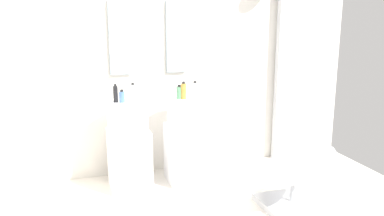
% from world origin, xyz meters
% --- Properties ---
extents(rear_partition, '(4.80, 0.10, 2.60)m').
position_xyz_m(rear_partition, '(0.00, 1.65, 1.30)').
color(rear_partition, silver).
rests_on(rear_partition, ground_plane).
extents(pedestal_sink_left, '(0.40, 0.40, 1.01)m').
position_xyz_m(pedestal_sink_left, '(-0.30, 1.21, 0.46)').
color(pedestal_sink_left, white).
rests_on(pedestal_sink_left, ground_plane).
extents(pedestal_sink_right, '(0.40, 0.40, 1.01)m').
position_xyz_m(pedestal_sink_right, '(0.30, 1.21, 0.46)').
color(pedestal_sink_right, white).
rests_on(pedestal_sink_right, ground_plane).
extents(vanity_mirror_left, '(0.22, 0.03, 0.76)m').
position_xyz_m(vanity_mirror_left, '(-0.30, 1.58, 1.49)').
color(vanity_mirror_left, '#8C9EA8').
extents(vanity_mirror_right, '(0.22, 0.03, 0.76)m').
position_xyz_m(vanity_mirror_right, '(0.30, 1.58, 1.49)').
color(vanity_mirror_right, '#8C9EA8').
extents(shower_column, '(0.49, 0.24, 2.05)m').
position_xyz_m(shower_column, '(1.56, 1.53, 1.08)').
color(shower_column, '#B7BABF').
rests_on(shower_column, ground_plane).
extents(lounge_chair, '(1.10, 1.10, 0.65)m').
position_xyz_m(lounge_chair, '(1.04, 0.33, 0.35)').
color(lounge_chair, '#B7BABF').
rests_on(lounge_chair, ground_plane).
extents(soap_bottle_blue, '(0.05, 0.05, 0.12)m').
position_xyz_m(soap_bottle_blue, '(-0.36, 1.12, 0.97)').
color(soap_bottle_blue, '#4C72B7').
rests_on(soap_bottle_blue, pedestal_sink_left).
extents(soap_bottle_white, '(0.06, 0.06, 0.14)m').
position_xyz_m(soap_bottle_white, '(0.42, 1.29, 0.98)').
color(soap_bottle_white, white).
rests_on(soap_bottle_white, pedestal_sink_right).
extents(soap_bottle_black, '(0.04, 0.04, 0.18)m').
position_xyz_m(soap_bottle_black, '(-0.42, 1.15, 1.00)').
color(soap_bottle_black, black).
rests_on(soap_bottle_black, pedestal_sink_left).
extents(soap_bottle_amber, '(0.05, 0.05, 0.17)m').
position_xyz_m(soap_bottle_amber, '(0.24, 1.10, 0.99)').
color(soap_bottle_amber, '#C68C38').
rests_on(soap_bottle_amber, pedestal_sink_right).
extents(soap_bottle_clear, '(0.05, 0.05, 0.19)m').
position_xyz_m(soap_bottle_clear, '(-0.26, 1.11, 1.00)').
color(soap_bottle_clear, silver).
rests_on(soap_bottle_clear, pedestal_sink_left).
extents(soap_bottle_green, '(0.06, 0.06, 0.14)m').
position_xyz_m(soap_bottle_green, '(0.20, 1.12, 0.98)').
color(soap_bottle_green, '#59996B').
rests_on(soap_bottle_green, pedestal_sink_right).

